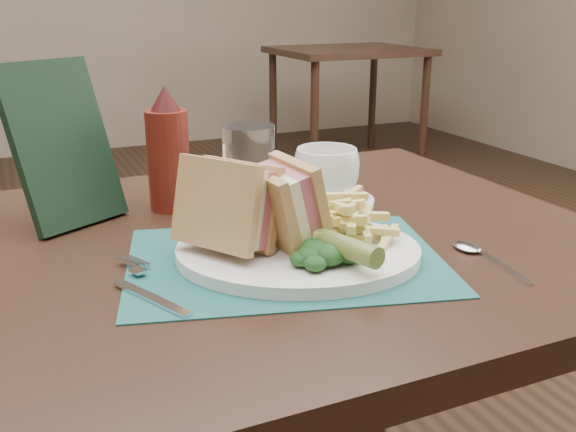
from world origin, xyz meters
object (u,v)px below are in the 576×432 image
object	(u,v)px
ketchup_bottle	(168,149)
check_presenter	(62,144)
plate	(298,252)
sandwich_half_a	(216,209)
drinking_glass	(249,169)
saucer	(326,201)
coffee_cup	(326,174)
sandwich_half_b	(271,206)
placemat	(286,260)
table_bg_right	(346,107)

from	to	relation	value
ketchup_bottle	check_presenter	bearing A→B (deg)	-179.72
plate	sandwich_half_a	size ratio (longest dim) A/B	2.61
sandwich_half_a	drinking_glass	size ratio (longest dim) A/B	0.88
sandwich_half_a	saucer	world-z (taller)	sandwich_half_a
plate	ketchup_bottle	distance (m)	0.29
coffee_cup	sandwich_half_a	bearing A→B (deg)	-144.22
saucer	drinking_glass	bearing A→B (deg)	170.00
sandwich_half_a	sandwich_half_b	world-z (taller)	sandwich_half_a
placemat	ketchup_bottle	bearing A→B (deg)	106.11
coffee_cup	saucer	bearing A→B (deg)	90.00
placemat	coffee_cup	xyz separation A→B (m)	(0.15, 0.18, 0.05)
sandwich_half_a	ketchup_bottle	distance (m)	0.25
table_bg_right	ketchup_bottle	size ratio (longest dim) A/B	4.84
saucer	check_presenter	xyz separation A→B (m)	(-0.37, 0.08, 0.11)
sandwich_half_a	check_presenter	bearing A→B (deg)	87.11
table_bg_right	sandwich_half_b	size ratio (longest dim) A/B	8.49
sandwich_half_a	saucer	bearing A→B (deg)	2.88
plate	drinking_glass	distance (m)	0.21
sandwich_half_a	coffee_cup	bearing A→B (deg)	2.88
drinking_glass	sandwich_half_b	bearing A→B (deg)	-103.15
plate	check_presenter	bearing A→B (deg)	156.19
sandwich_half_a	coffee_cup	size ratio (longest dim) A/B	1.14
plate	saucer	size ratio (longest dim) A/B	2.00
placemat	drinking_glass	bearing A→B (deg)	81.46
ketchup_bottle	check_presenter	size ratio (longest dim) A/B	0.80
coffee_cup	check_presenter	size ratio (longest dim) A/B	0.43
ketchup_bottle	check_presenter	distance (m)	0.15
drinking_glass	table_bg_right	bearing A→B (deg)	58.25
sandwich_half_a	check_presenter	xyz separation A→B (m)	(-0.14, 0.25, 0.04)
placemat	saucer	world-z (taller)	saucer
plate	sandwich_half_a	distance (m)	0.12
plate	table_bg_right	bearing A→B (deg)	83.45
coffee_cup	ketchup_bottle	bearing A→B (deg)	160.33
sandwich_half_a	saucer	size ratio (longest dim) A/B	0.77
coffee_cup	check_presenter	xyz separation A→B (m)	(-0.37, 0.08, 0.06)
sandwich_half_a	check_presenter	size ratio (longest dim) A/B	0.49
sandwich_half_a	drinking_glass	bearing A→B (deg)	26.19
table_bg_right	saucer	bearing A→B (deg)	-119.78
drinking_glass	ketchup_bottle	xyz separation A→B (m)	(-0.11, 0.06, 0.03)
table_bg_right	plate	world-z (taller)	plate
placemat	coffee_cup	bearing A→B (deg)	50.59
sandwich_half_b	drinking_glass	distance (m)	0.20
plate	drinking_glass	xyz separation A→B (m)	(0.01, 0.20, 0.06)
saucer	sandwich_half_a	bearing A→B (deg)	-144.22
placemat	ketchup_bottle	distance (m)	0.29
plate	check_presenter	xyz separation A→B (m)	(-0.24, 0.26, 0.10)
placemat	drinking_glass	world-z (taller)	drinking_glass
sandwich_half_b	coffee_cup	bearing A→B (deg)	41.33
sandwich_half_b	ketchup_bottle	xyz separation A→B (m)	(-0.06, 0.25, 0.02)
drinking_glass	check_presenter	distance (m)	0.27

